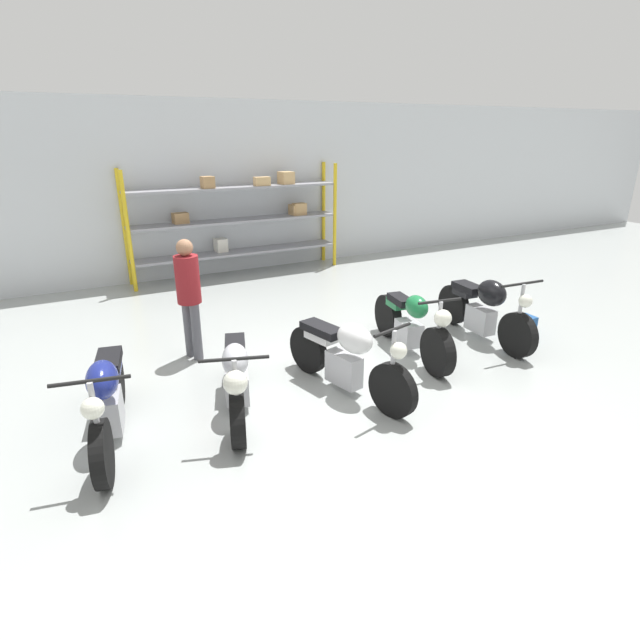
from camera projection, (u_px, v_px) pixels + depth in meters
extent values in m
plane|color=#9EA3A0|center=(335.00, 382.00, 6.30)|extent=(30.00, 30.00, 0.00)
cube|color=silver|center=(201.00, 191.00, 10.48)|extent=(30.00, 0.08, 3.60)
cylinder|color=gold|center=(128.00, 233.00, 9.47)|extent=(0.08, 0.08, 2.31)
cylinder|color=gold|center=(335.00, 216.00, 11.41)|extent=(0.08, 0.08, 2.31)
cylinder|color=gold|center=(124.00, 228.00, 9.93)|extent=(0.08, 0.08, 2.31)
cylinder|color=gold|center=(324.00, 213.00, 11.87)|extent=(0.08, 0.08, 2.31)
cube|color=gray|center=(239.00, 252.00, 10.91)|extent=(4.49, 0.55, 0.05)
cube|color=gray|center=(237.00, 221.00, 10.66)|extent=(4.49, 0.55, 0.05)
cube|color=gray|center=(235.00, 188.00, 10.42)|extent=(4.49, 0.55, 0.05)
cube|color=silver|center=(221.00, 245.00, 10.79)|extent=(0.26, 0.28, 0.28)
cube|color=tan|center=(286.00, 178.00, 10.82)|extent=(0.30, 0.32, 0.26)
cube|color=#A87F51|center=(180.00, 218.00, 10.15)|extent=(0.32, 0.25, 0.21)
cube|color=tan|center=(299.00, 209.00, 11.18)|extent=(0.29, 0.20, 0.26)
cube|color=tan|center=(262.00, 181.00, 10.50)|extent=(0.34, 0.21, 0.18)
cube|color=#A87F51|center=(208.00, 182.00, 10.00)|extent=(0.25, 0.24, 0.23)
cube|color=tan|center=(297.00, 210.00, 11.22)|extent=(0.35, 0.30, 0.23)
cylinder|color=black|center=(102.00, 454.00, 4.37)|extent=(0.23, 0.63, 0.62)
cylinder|color=black|center=(116.00, 378.00, 5.71)|extent=(0.23, 0.63, 0.62)
cube|color=#ADADB2|center=(111.00, 411.00, 5.10)|extent=(0.30, 0.48, 0.38)
ellipsoid|color=navy|center=(102.00, 380.00, 4.79)|extent=(0.39, 0.57, 0.35)
cube|color=black|center=(108.00, 361.00, 5.31)|extent=(0.34, 0.59, 0.10)
cube|color=navy|center=(110.00, 366.00, 5.38)|extent=(0.28, 0.42, 0.12)
cylinder|color=#ADADB2|center=(96.00, 419.00, 4.27)|extent=(0.06, 0.06, 0.69)
sphere|color=silver|center=(93.00, 408.00, 4.16)|extent=(0.19, 0.19, 0.19)
cylinder|color=black|center=(90.00, 381.00, 4.17)|extent=(0.64, 0.16, 0.04)
cylinder|color=black|center=(238.00, 420.00, 4.94)|extent=(0.31, 0.58, 0.56)
cylinder|color=black|center=(236.00, 359.00, 6.27)|extent=(0.31, 0.58, 0.56)
cube|color=#ADADB2|center=(237.00, 386.00, 5.66)|extent=(0.37, 0.46, 0.33)
ellipsoid|color=#B7B7BF|center=(235.00, 360.00, 5.36)|extent=(0.42, 0.56, 0.33)
cube|color=black|center=(235.00, 345.00, 5.86)|extent=(0.38, 0.56, 0.10)
cube|color=#B7B7BF|center=(235.00, 350.00, 5.96)|extent=(0.30, 0.40, 0.12)
cylinder|color=#ADADB2|center=(236.00, 391.00, 4.84)|extent=(0.06, 0.06, 0.65)
sphere|color=silver|center=(235.00, 383.00, 4.73)|extent=(0.24, 0.24, 0.24)
cylinder|color=black|center=(234.00, 359.00, 4.75)|extent=(0.65, 0.24, 0.04)
cylinder|color=black|center=(393.00, 390.00, 5.44)|extent=(0.26, 0.64, 0.63)
cylinder|color=black|center=(308.00, 349.00, 6.46)|extent=(0.26, 0.64, 0.63)
cube|color=#ADADB2|center=(344.00, 369.00, 6.00)|extent=(0.31, 0.50, 0.39)
ellipsoid|color=silver|center=(355.00, 339.00, 5.72)|extent=(0.41, 0.56, 0.35)
cube|color=black|center=(322.00, 329.00, 6.14)|extent=(0.38, 0.64, 0.10)
cube|color=silver|center=(321.00, 335.00, 6.19)|extent=(0.30, 0.45, 0.12)
cylinder|color=#ADADB2|center=(393.00, 361.00, 5.34)|extent=(0.06, 0.06, 0.69)
sphere|color=silver|center=(399.00, 351.00, 5.24)|extent=(0.18, 0.18, 0.18)
cylinder|color=black|center=(392.00, 330.00, 5.23)|extent=(0.55, 0.17, 0.04)
cylinder|color=black|center=(438.00, 352.00, 6.37)|extent=(0.24, 0.66, 0.65)
cylinder|color=black|center=(388.00, 315.00, 7.64)|extent=(0.24, 0.66, 0.65)
cube|color=#ADADB2|center=(409.00, 333.00, 7.06)|extent=(0.32, 0.44, 0.34)
ellipsoid|color=#196B38|center=(417.00, 307.00, 6.75)|extent=(0.32, 0.45, 0.31)
cube|color=black|center=(401.00, 300.00, 7.17)|extent=(0.28, 0.49, 0.10)
cube|color=#196B38|center=(396.00, 303.00, 7.32)|extent=(0.23, 0.35, 0.12)
cylinder|color=#ADADB2|center=(439.00, 327.00, 6.27)|extent=(0.06, 0.06, 0.67)
sphere|color=silver|center=(443.00, 318.00, 6.16)|extent=(0.22, 0.22, 0.22)
cylinder|color=black|center=(440.00, 301.00, 6.18)|extent=(0.60, 0.13, 0.04)
cylinder|color=black|center=(517.00, 335.00, 6.90)|extent=(0.17, 0.65, 0.64)
cylinder|color=black|center=(453.00, 304.00, 8.13)|extent=(0.17, 0.65, 0.64)
cube|color=#ADADB2|center=(480.00, 319.00, 7.57)|extent=(0.26, 0.48, 0.38)
ellipsoid|color=black|center=(492.00, 293.00, 7.26)|extent=(0.36, 0.52, 0.38)
cube|color=black|center=(468.00, 287.00, 7.73)|extent=(0.30, 0.52, 0.10)
cube|color=black|center=(465.00, 292.00, 7.81)|extent=(0.25, 0.37, 0.12)
cylinder|color=#ADADB2|center=(520.00, 310.00, 6.79)|extent=(0.05, 0.05, 0.73)
sphere|color=silver|center=(526.00, 301.00, 6.68)|extent=(0.18, 0.18, 0.18)
cylinder|color=black|center=(522.00, 284.00, 6.69)|extent=(0.72, 0.09, 0.04)
cylinder|color=#595960|center=(189.00, 329.00, 6.90)|extent=(0.13, 0.13, 0.81)
cylinder|color=#595960|center=(196.00, 332.00, 6.79)|extent=(0.13, 0.13, 0.81)
cylinder|color=maroon|center=(188.00, 279.00, 6.59)|extent=(0.41, 0.41, 0.64)
sphere|color=#9E7051|center=(184.00, 247.00, 6.44)|extent=(0.22, 0.22, 0.22)
cube|color=#1E4C8C|center=(521.00, 326.00, 7.73)|extent=(0.44, 0.26, 0.28)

